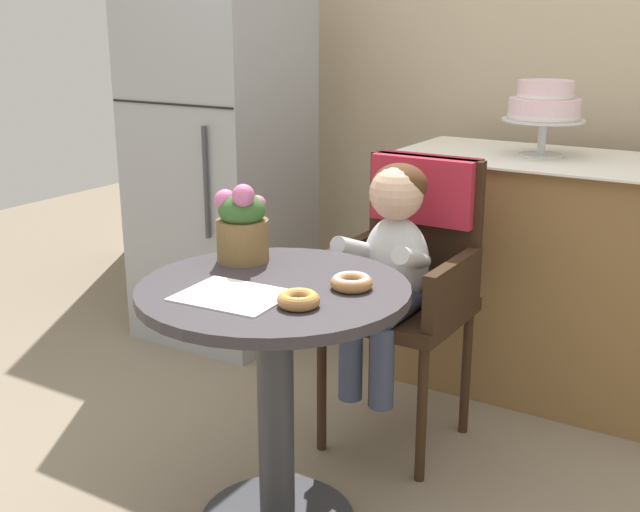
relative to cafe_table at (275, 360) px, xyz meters
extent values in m
cube|color=#C1AD8E|center=(0.00, 1.85, 0.84)|extent=(4.80, 0.10, 2.70)
cylinder|color=#332D33|center=(0.00, 0.00, 0.20)|extent=(0.72, 0.72, 0.03)
cylinder|color=#333338|center=(0.00, 0.00, -0.16)|extent=(0.10, 0.10, 0.69)
cube|color=#332114|center=(0.07, 0.60, -0.04)|extent=(0.42, 0.42, 0.04)
cube|color=#332114|center=(0.07, 0.79, 0.22)|extent=(0.40, 0.04, 0.46)
cube|color=#332114|center=(-0.12, 0.60, 0.08)|extent=(0.04, 0.38, 0.18)
cube|color=#332114|center=(0.26, 0.60, 0.08)|extent=(0.04, 0.38, 0.18)
cube|color=#B22338|center=(0.07, 0.79, 0.34)|extent=(0.36, 0.11, 0.22)
cylinder|color=#332114|center=(-0.11, 0.42, -0.28)|extent=(0.03, 0.03, 0.45)
cylinder|color=#332114|center=(0.25, 0.42, -0.28)|extent=(0.03, 0.03, 0.45)
cylinder|color=#332114|center=(-0.11, 0.78, -0.28)|extent=(0.03, 0.03, 0.45)
cylinder|color=#332114|center=(0.25, 0.78, -0.28)|extent=(0.03, 0.03, 0.45)
ellipsoid|color=silver|center=(0.07, 0.58, 0.14)|extent=(0.22, 0.16, 0.30)
sphere|color=#E0B293|center=(0.07, 0.57, 0.36)|extent=(0.17, 0.17, 0.17)
ellipsoid|color=#4C2D19|center=(0.07, 0.59, 0.38)|extent=(0.17, 0.17, 0.14)
cylinder|color=silver|center=(-0.02, 0.49, 0.19)|extent=(0.08, 0.23, 0.13)
sphere|color=#E0B293|center=(-0.02, 0.41, 0.12)|extent=(0.06, 0.06, 0.06)
cylinder|color=silver|center=(0.17, 0.49, 0.19)|extent=(0.08, 0.23, 0.13)
sphere|color=#E0B293|center=(0.16, 0.41, 0.12)|extent=(0.06, 0.06, 0.06)
cylinder|color=#3F4760|center=(0.02, 0.50, 0.03)|extent=(0.09, 0.22, 0.09)
cylinder|color=#3F4760|center=(0.02, 0.39, -0.14)|extent=(0.08, 0.08, 0.26)
cylinder|color=#3F4760|center=(0.13, 0.50, 0.03)|extent=(0.09, 0.22, 0.09)
cylinder|color=#3F4760|center=(0.13, 0.39, -0.14)|extent=(0.08, 0.08, 0.26)
cube|color=white|center=(-0.04, -0.12, 0.21)|extent=(0.28, 0.23, 0.00)
torus|color=#AD7542|center=(0.14, -0.10, 0.23)|extent=(0.11, 0.11, 0.03)
torus|color=gold|center=(0.14, -0.10, 0.24)|extent=(0.09, 0.09, 0.02)
torus|color=#AD7542|center=(0.19, 0.08, 0.23)|extent=(0.11, 0.11, 0.03)
torus|color=white|center=(0.19, 0.08, 0.24)|extent=(0.10, 0.10, 0.02)
cylinder|color=brown|center=(-0.20, 0.14, 0.27)|extent=(0.15, 0.15, 0.12)
ellipsoid|color=#38662D|center=(-0.20, 0.14, 0.36)|extent=(0.14, 0.14, 0.10)
sphere|color=#CC6699|center=(-0.18, 0.14, 0.37)|extent=(0.07, 0.07, 0.07)
sphere|color=#CC6699|center=(-0.17, 0.17, 0.38)|extent=(0.05, 0.05, 0.05)
sphere|color=#CC6699|center=(-0.22, 0.19, 0.37)|extent=(0.06, 0.06, 0.06)
sphere|color=#CC6699|center=(-0.22, 0.15, 0.37)|extent=(0.06, 0.06, 0.06)
sphere|color=#CC6699|center=(-0.24, 0.12, 0.39)|extent=(0.06, 0.06, 0.06)
sphere|color=#CC6699|center=(-0.21, 0.12, 0.36)|extent=(0.06, 0.06, 0.06)
sphere|color=#CC6699|center=(-0.17, 0.10, 0.41)|extent=(0.06, 0.06, 0.06)
cube|color=olive|center=(0.55, 1.30, -0.06)|extent=(1.50, 0.56, 0.90)
cube|color=white|center=(0.55, 1.30, 0.39)|extent=(1.56, 0.62, 0.01)
cylinder|color=silver|center=(0.30, 1.30, 0.40)|extent=(0.16, 0.16, 0.01)
cylinder|color=silver|center=(0.30, 1.30, 0.46)|extent=(0.03, 0.03, 0.12)
cylinder|color=silver|center=(0.30, 1.30, 0.53)|extent=(0.30, 0.30, 0.01)
cylinder|color=silver|center=(0.30, 1.30, 0.57)|extent=(0.26, 0.25, 0.08)
cylinder|color=white|center=(0.30, 1.30, 0.54)|extent=(0.26, 0.26, 0.01)
cylinder|color=silver|center=(0.30, 1.30, 0.64)|extent=(0.20, 0.20, 0.06)
cylinder|color=white|center=(0.30, 1.30, 0.61)|extent=(0.20, 0.20, 0.01)
cube|color=#9EA0A5|center=(-1.05, 1.10, 0.34)|extent=(0.64, 0.60, 1.70)
cube|color=black|center=(-1.05, 0.80, 0.55)|extent=(0.63, 0.01, 0.01)
cylinder|color=#3F3F44|center=(-0.87, 0.79, 0.26)|extent=(0.02, 0.02, 0.45)
camera|label=1|loc=(1.14, -1.61, 0.88)|focal=44.74mm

